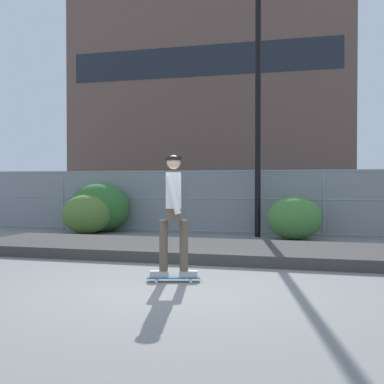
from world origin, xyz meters
name	(u,v)px	position (x,y,z in m)	size (l,w,h in m)	color
ground_plane	(168,290)	(0.00, 0.00, 0.00)	(120.00, 120.00, 0.00)	slate
gravel_berm	(219,251)	(0.00, 3.34, 0.11)	(10.56, 2.52, 0.21)	#3D3A38
skateboard	(174,278)	(-0.10, 0.57, 0.06)	(0.82, 0.41, 0.07)	#2D608C
skater	(174,207)	(-0.10, 0.57, 1.13)	(0.72, 0.62, 1.84)	#B2ADA8
chain_fence	(252,202)	(0.00, 7.69, 0.93)	(20.12, 0.06, 1.85)	gray
street_lamp	(258,69)	(0.26, 7.12, 4.60)	(0.44, 0.44, 7.48)	black
parked_car_near	(156,200)	(-3.98, 10.71, 0.84)	(4.46, 2.08, 1.66)	silver
parked_car_mid	(333,202)	(2.25, 10.74, 0.84)	(4.49, 2.14, 1.66)	#474C54
library_building	(218,100)	(-8.14, 40.23, 9.19)	(24.44, 13.40, 18.38)	brown
shrub_left	(86,214)	(-4.66, 6.62, 0.57)	(1.47, 1.20, 1.14)	#567A33
shrub_center	(99,208)	(-4.54, 7.23, 0.73)	(1.89, 1.55, 1.46)	#336B2D
shrub_right	(294,218)	(1.27, 6.74, 0.56)	(1.44, 1.18, 1.11)	#477F38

